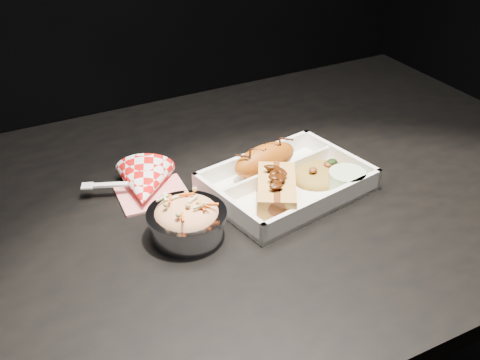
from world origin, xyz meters
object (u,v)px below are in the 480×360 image
object	(u,v)px
hotdog	(276,190)
napkin_fork	(144,185)
food_tray	(286,186)
foil_coleslaw_cup	(187,219)
dining_table	(253,232)
fried_pastry	(265,160)

from	to	relation	value
hotdog	napkin_fork	size ratio (longest dim) A/B	0.80
food_tray	foil_coleslaw_cup	xyz separation A→B (m)	(-0.19, -0.04, 0.02)
napkin_fork	dining_table	bearing A→B (deg)	0.47
food_tray	hotdog	distance (m)	0.06
fried_pastry	hotdog	xyz separation A→B (m)	(-0.03, -0.09, -0.00)
foil_coleslaw_cup	napkin_fork	size ratio (longest dim) A/B	0.71
fried_pastry	napkin_fork	bearing A→B (deg)	167.08
food_tray	fried_pastry	distance (m)	0.06
hotdog	foil_coleslaw_cup	xyz separation A→B (m)	(-0.15, -0.00, -0.00)
fried_pastry	hotdog	bearing A→B (deg)	-108.99
hotdog	foil_coleslaw_cup	bearing A→B (deg)	121.56
food_tray	foil_coleslaw_cup	size ratio (longest dim) A/B	2.38
food_tray	foil_coleslaw_cup	bearing A→B (deg)	-178.78
food_tray	hotdog	world-z (taller)	hotdog
dining_table	hotdog	xyz separation A→B (m)	(0.00, -0.07, 0.12)
food_tray	fried_pastry	xyz separation A→B (m)	(-0.01, 0.05, 0.02)
hotdog	fried_pastry	bearing A→B (deg)	11.35
dining_table	fried_pastry	bearing A→B (deg)	33.31
fried_pastry	foil_coleslaw_cup	size ratio (longest dim) A/B	1.05
food_tray	napkin_fork	bearing A→B (deg)	144.52
dining_table	fried_pastry	distance (m)	0.13
food_tray	hotdog	bearing A→B (deg)	-149.23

